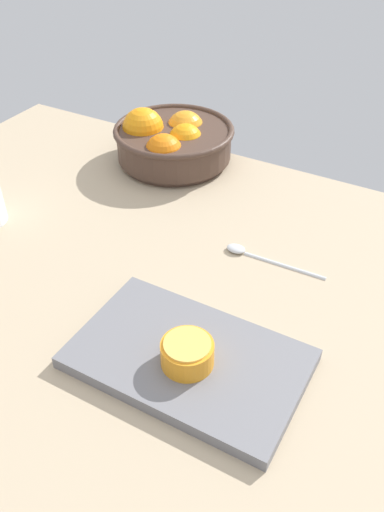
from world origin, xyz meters
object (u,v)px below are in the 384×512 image
orange_half_0 (187,353)px  spoon (259,256)px  fruit_bowl (172,141)px  cutting_board (188,359)px

orange_half_0 → spoon: (-1.45, 26.02, -3.19)cm
fruit_bowl → cutting_board: fruit_bowl is taller
fruit_bowl → spoon: size_ratio=1.45×
fruit_bowl → spoon: fruit_bowl is taller
fruit_bowl → orange_half_0: bearing=-57.1°
orange_half_0 → spoon: 26.25cm
fruit_bowl → cutting_board: bearing=-56.9°
spoon → fruit_bowl: bearing=144.0°
cutting_board → orange_half_0: (0.61, -1.27, 2.69)cm
fruit_bowl → orange_half_0: (30.42, -47.06, -1.04)cm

